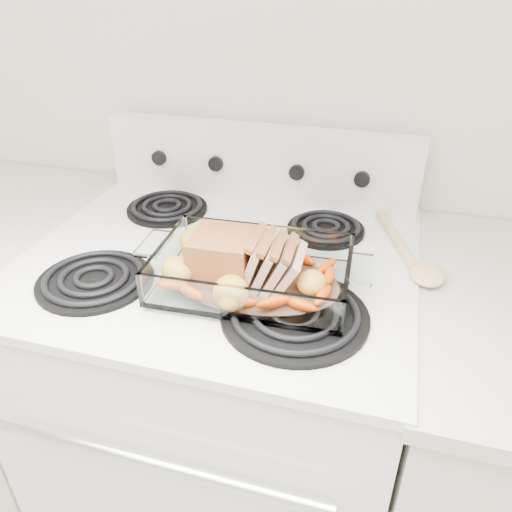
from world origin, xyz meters
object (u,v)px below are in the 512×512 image
(pork_roast, at_px, (237,258))
(baking_dish, at_px, (253,276))
(counter_right, at_px, (512,480))
(electric_range, at_px, (227,409))
(counter_left, at_px, (5,363))

(pork_roast, bearing_deg, baking_dish, 24.36)
(pork_roast, bearing_deg, counter_right, 33.46)
(electric_range, relative_size, baking_dish, 3.26)
(electric_range, bearing_deg, counter_right, -0.10)
(baking_dish, bearing_deg, pork_roast, 177.23)
(counter_left, distance_m, pork_roast, 0.91)
(electric_range, distance_m, counter_right, 0.67)
(electric_range, distance_m, pork_roast, 0.53)
(counter_left, distance_m, baking_dish, 0.91)
(counter_left, bearing_deg, baking_dish, -7.13)
(counter_left, xyz_separation_m, pork_roast, (0.73, -0.10, 0.53))
(counter_left, xyz_separation_m, baking_dish, (0.76, -0.10, 0.50))
(electric_range, bearing_deg, baking_dish, -44.60)
(counter_left, bearing_deg, pork_roast, -7.41)
(counter_left, relative_size, baking_dish, 2.72)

